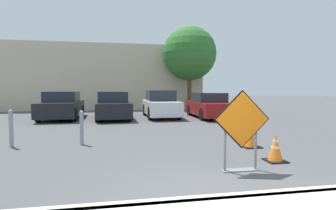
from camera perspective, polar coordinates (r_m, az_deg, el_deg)
The scene contains 13 objects.
ground_plane at distance 13.55m, azimuth -4.20°, elevation -3.49°, with size 96.00×96.00×0.00m, color #4C4C4F.
curb_lip at distance 3.98m, azimuth 12.23°, elevation -19.72°, with size 29.41×0.20×0.14m.
road_closed_sign at distance 5.38m, azimuth 15.76°, elevation -4.45°, with size 1.16×0.20×1.62m.
traffic_cone_nearest at distance 6.47m, azimuth 22.35°, elevation -8.65°, with size 0.44×0.44×0.63m.
traffic_cone_second at distance 7.79m, azimuth 17.60°, elevation -6.40°, with size 0.50×0.50×0.66m.
parked_car_nearest at distance 15.59m, azimuth -22.09°, elevation -0.23°, with size 1.97×4.27×1.51m.
parked_car_second at distance 14.91m, azimuth -11.99°, elevation -0.25°, with size 2.08×4.46×1.50m.
parked_car_third at distance 15.29m, azimuth -1.62°, elevation 0.04°, with size 1.83×4.27×1.57m.
parked_car_fourth at distance 15.35m, azimuth 8.94°, elevation -0.20°, with size 1.91×4.49×1.43m.
bollard_nearest at distance 8.11m, azimuth -18.28°, elevation -4.51°, with size 0.12×0.12×1.02m.
bollard_second at distance 8.58m, azimuth -30.98°, elevation -4.22°, with size 0.12×0.12×1.07m.
building_facade_backdrop at distance 23.45m, azimuth -16.32°, elevation 5.67°, with size 18.27×5.00×5.20m.
street_tree_behind_lot at distance 20.76m, azimuth 4.72°, elevation 11.08°, with size 4.15×4.15×6.48m.
Camera 1 is at (-1.42, -3.38, 1.63)m, focal length 28.00 mm.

